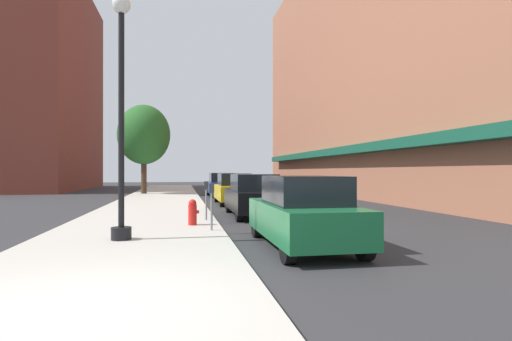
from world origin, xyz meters
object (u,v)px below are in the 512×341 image
parking_meter_far (206,196)px  car_green (303,213)px  car_blue (221,185)px  lamppost (121,112)px  parking_meter_near (212,201)px  car_black (253,196)px  tree_near (144,135)px  car_yellow (234,189)px  fire_hydrant (193,212)px

parking_meter_far → car_green: bearing=-67.6°
car_blue → lamppost: bearing=-105.1°
car_green → car_blue: (0.00, 19.51, 0.00)m
parking_meter_near → car_black: bearing=65.5°
car_green → car_black: same height
lamppost → car_blue: size_ratio=1.37×
parking_meter_far → tree_near: tree_near is taller
car_green → car_black: bearing=91.1°
car_green → car_blue: size_ratio=1.00×
parking_meter_near → parking_meter_far: 2.42m
parking_meter_near → car_yellow: size_ratio=0.30×
car_blue → parking_meter_near: bearing=-98.7°
parking_meter_far → car_yellow: (1.95, 7.83, -0.14)m
fire_hydrant → lamppost: bearing=-126.7°
car_yellow → tree_near: bearing=118.4°
fire_hydrant → car_black: bearing=51.4°
tree_near → car_black: tree_near is taller
parking_meter_near → car_green: size_ratio=0.30×
car_black → parking_meter_far: bearing=-135.5°
fire_hydrant → parking_meter_near: size_ratio=0.60×
fire_hydrant → parking_meter_far: parking_meter_far is taller
car_yellow → car_blue: 6.95m
parking_meter_near → car_black: 4.71m
lamppost → parking_meter_near: (2.26, 1.15, -2.25)m
tree_near → lamppost: bearing=-86.5°
parking_meter_near → car_green: (1.95, -2.31, -0.14)m
lamppost → parking_meter_far: (2.26, 3.57, -2.25)m
parking_meter_near → car_yellow: car_yellow is taller
car_green → fire_hydrant: bearing=125.7°
tree_near → car_yellow: tree_near is taller
tree_near → car_green: bearing=-76.0°
parking_meter_near → car_black: car_black is taller
fire_hydrant → parking_meter_near: (0.49, -1.22, 0.43)m
parking_meter_near → car_blue: size_ratio=0.30×
tree_near → car_blue: tree_near is taller
fire_hydrant → car_blue: 16.17m
parking_meter_near → tree_near: bearing=100.2°
lamppost → parking_meter_far: bearing=57.7°
car_green → car_yellow: 12.56m
lamppost → fire_hydrant: lamppost is taller
car_green → car_blue: same height
fire_hydrant → parking_meter_far: 1.36m
parking_meter_near → parking_meter_far: size_ratio=1.00×
parking_meter_far → car_blue: size_ratio=0.30×
lamppost → parking_meter_near: size_ratio=4.50×
parking_meter_near → car_blue: (1.95, 17.21, -0.14)m
parking_meter_far → car_green: (1.95, -4.73, -0.14)m
fire_hydrant → car_yellow: bearing=74.9°
tree_near → parking_meter_far: bearing=-78.4°
tree_near → car_blue: (5.50, -2.48, -3.67)m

